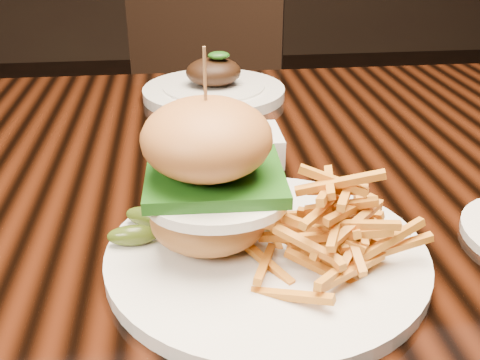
{
  "coord_description": "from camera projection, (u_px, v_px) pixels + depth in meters",
  "views": [
    {
      "loc": [
        -0.06,
        -0.67,
        1.07
      ],
      "look_at": [
        0.0,
        -0.17,
        0.81
      ],
      "focal_mm": 42.0,
      "sensor_mm": 36.0,
      "label": 1
    }
  ],
  "objects": [
    {
      "name": "burger_plate",
      "position": [
        263.0,
        211.0,
        0.52
      ],
      "size": [
        0.31,
        0.31,
        0.21
      ],
      "rotation": [
        0.0,
        0.0,
        -0.24
      ],
      "color": "silver",
      "rests_on": "dining_table"
    },
    {
      "name": "far_dish",
      "position": [
        214.0,
        88.0,
        0.99
      ],
      "size": [
        0.25,
        0.25,
        0.08
      ],
      "rotation": [
        0.0,
        0.0,
        -0.23
      ],
      "color": "silver",
      "rests_on": "dining_table"
    },
    {
      "name": "chair_far",
      "position": [
        199.0,
        102.0,
        1.63
      ],
      "size": [
        0.56,
        0.57,
        0.95
      ],
      "rotation": [
        0.0,
        0.0,
        -0.26
      ],
      "color": "black",
      "rests_on": "ground"
    },
    {
      "name": "dining_table",
      "position": [
        225.0,
        214.0,
        0.78
      ],
      "size": [
        1.6,
        0.9,
        0.75
      ],
      "color": "black",
      "rests_on": "ground"
    },
    {
      "name": "ramekin",
      "position": [
        249.0,
        146.0,
        0.75
      ],
      "size": [
        0.1,
        0.1,
        0.04
      ],
      "primitive_type": "cube",
      "rotation": [
        0.0,
        0.0,
        0.19
      ],
      "color": "silver",
      "rests_on": "dining_table"
    }
  ]
}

